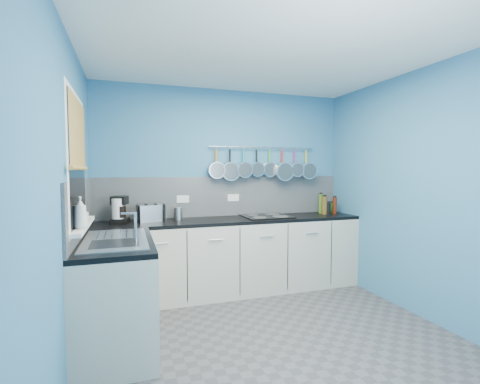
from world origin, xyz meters
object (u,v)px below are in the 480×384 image
coffee_maker (120,210)px  toaster (151,213)px  soap_bottle_a (80,213)px  hob (266,216)px  soap_bottle_b (82,216)px  paper_towel (118,211)px  canister (178,214)px

coffee_maker → toaster: coffee_maker is taller
soap_bottle_a → coffee_maker: bearing=78.3°
coffee_maker → toaster: (0.33, 0.04, -0.05)m
hob → soap_bottle_b: bearing=-150.7°
soap_bottle_b → coffee_maker: soap_bottle_b is taller
soap_bottle_a → coffee_maker: soap_bottle_a is taller
soap_bottle_b → toaster: (0.58, 1.17, -0.14)m
coffee_maker → paper_towel: bearing=-111.3°
soap_bottle_a → hob: size_ratio=0.41×
soap_bottle_a → soap_bottle_b: (0.00, 0.08, -0.03)m
soap_bottle_b → canister: 1.52m
soap_bottle_a → paper_towel: soap_bottle_a is taller
paper_towel → hob: 1.76m
soap_bottle_b → canister: (0.90, 1.21, -0.16)m
canister → toaster: bearing=-172.0°
paper_towel → hob: bearing=0.4°
toaster → hob: (1.40, -0.06, -0.09)m
soap_bottle_a → toaster: (0.58, 1.25, -0.17)m
coffee_maker → toaster: size_ratio=1.01×
toaster → hob: toaster is taller
coffee_maker → soap_bottle_b: bearing=-85.8°
paper_towel → toaster: 0.36m
paper_towel → canister: paper_towel is taller
toaster → canister: toaster is taller
hob → soap_bottle_a: bearing=-149.1°
paper_towel → toaster: (0.35, 0.07, -0.04)m
paper_towel → toaster: size_ratio=0.94×
coffee_maker → canister: size_ratio=2.09×
toaster → canister: (0.32, 0.04, -0.02)m
paper_towel → coffee_maker: coffee_maker is taller
soap_bottle_a → hob: 2.33m
paper_towel → canister: size_ratio=1.93×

